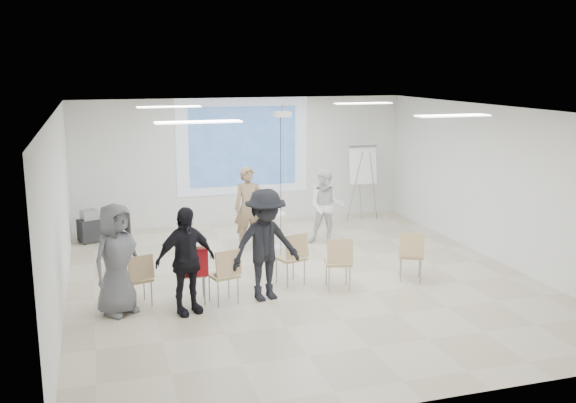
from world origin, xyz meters
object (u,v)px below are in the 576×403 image
object	(u,v)px
chair_left_mid	(192,269)
laptop	(223,273)
chair_left_inner	(225,272)
av_cart	(90,227)
chair_far_left	(139,276)
flipchart_easel	(363,165)
pedestal_table	(270,228)
audience_mid	(265,238)
audience_outer	(117,253)
player_left	(249,202)
audience_left	(185,253)
player_right	(326,203)
chair_center	(293,255)
chair_right_far	(411,252)
chair_right_inner	(339,259)

from	to	relation	value
chair_left_mid	laptop	size ratio (longest dim) A/B	2.92
chair_left_inner	av_cart	xyz separation A→B (m)	(-2.06, 4.48, -0.21)
chair_left_inner	av_cart	distance (m)	4.94
chair_far_left	flipchart_easel	distance (m)	7.18
pedestal_table	audience_mid	world-z (taller)	audience_mid
audience_outer	av_cart	size ratio (longest dim) A/B	2.74
player_left	flipchart_easel	distance (m)	3.59
laptop	audience_left	bearing A→B (deg)	11.48
player_right	audience_outer	size ratio (longest dim) A/B	0.91
audience_outer	pedestal_table	bearing A→B (deg)	4.44
chair_center	chair_right_far	world-z (taller)	chair_center
player_right	chair_far_left	xyz separation A→B (m)	(-4.10, -2.63, -0.38)
chair_right_far	chair_far_left	bearing A→B (deg)	-156.78
chair_left_inner	pedestal_table	bearing A→B (deg)	48.11
chair_left_inner	chair_right_inner	bearing A→B (deg)	-11.55
chair_far_left	audience_left	bearing A→B (deg)	-52.59
chair_center	flipchart_easel	world-z (taller)	flipchart_easel
av_cart	chair_right_inner	bearing A→B (deg)	-68.37
chair_center	chair_right_far	bearing A→B (deg)	-27.03
player_left	chair_left_inner	bearing A→B (deg)	-108.34
chair_far_left	chair_center	bearing A→B (deg)	-11.19
audience_outer	flipchart_easel	xyz separation A→B (m)	(5.99, 4.53, 0.40)
player_right	audience_left	distance (m)	4.63
chair_left_mid	laptop	xyz separation A→B (m)	(0.48, -0.07, -0.09)
chair_left_mid	audience_left	xyz separation A→B (m)	(-0.15, -0.37, 0.38)
chair_center	audience_left	xyz separation A→B (m)	(-1.94, -0.74, 0.41)
flipchart_easel	audience_left	bearing A→B (deg)	-133.16
chair_left_mid	flipchart_easel	size ratio (longest dim) A/B	0.53
player_right	flipchart_easel	size ratio (longest dim) A/B	0.95
player_right	av_cart	bearing A→B (deg)	-175.30
chair_left_inner	chair_far_left	bearing A→B (deg)	154.13
av_cart	chair_right_far	bearing A→B (deg)	-59.49
player_left	chair_center	distance (m)	2.58
chair_left_inner	laptop	size ratio (longest dim) A/B	2.73
chair_left_inner	flipchart_easel	bearing A→B (deg)	33.01
chair_center	av_cart	world-z (taller)	chair_center
pedestal_table	chair_right_far	world-z (taller)	chair_right_far
pedestal_table	chair_left_mid	xyz separation A→B (m)	(-2.02, -2.66, 0.14)
player_left	audience_left	distance (m)	3.73
chair_right_far	audience_outer	distance (m)	5.01
player_right	chair_right_inner	distance (m)	2.97
player_right	audience_left	bearing A→B (deg)	-115.08
chair_far_left	chair_left_inner	world-z (taller)	chair_left_inner
player_left	audience_mid	size ratio (longest dim) A/B	0.93
audience_outer	chair_center	bearing A→B (deg)	-27.73
player_right	laptop	size ratio (longest dim) A/B	5.28
chair_far_left	laptop	xyz separation A→B (m)	(1.30, -0.19, -0.02)
chair_left_mid	chair_left_inner	bearing A→B (deg)	-13.17
audience_mid	audience_left	bearing A→B (deg)	177.74
pedestal_table	chair_center	xyz separation A→B (m)	(-0.22, -2.29, 0.11)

